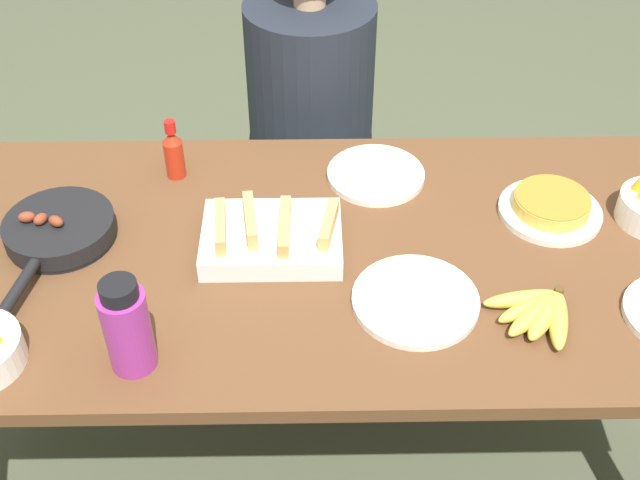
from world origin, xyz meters
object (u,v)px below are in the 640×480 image
object	(u,v)px
hot_sauce_bottle	(174,152)
melon_tray	(271,237)
empty_plate_far_left	(415,301)
empty_plate_far_right	(376,175)
person_figure	(311,150)
skillet	(59,230)
banana_bunch	(539,311)
frittata_plate_center	(551,207)
water_bottle	(127,327)

from	to	relation	value
hot_sauce_bottle	melon_tray	bearing A→B (deg)	-48.20
empty_plate_far_left	empty_plate_far_right	world-z (taller)	same
empty_plate_far_left	person_figure	world-z (taller)	person_figure
skillet	empty_plate_far_right	bearing A→B (deg)	117.82
banana_bunch	skillet	bearing A→B (deg)	166.03
frittata_plate_center	person_figure	size ratio (longest dim) A/B	0.20
melon_tray	person_figure	distance (m)	0.73
empty_plate_far_left	hot_sauce_bottle	distance (m)	0.69
melon_tray	water_bottle	xyz separation A→B (m)	(-0.25, -0.32, 0.07)
melon_tray	skillet	xyz separation A→B (m)	(-0.47, 0.03, -0.00)
skillet	frittata_plate_center	distance (m)	1.10
empty_plate_far_left	empty_plate_far_right	xyz separation A→B (m)	(-0.05, 0.42, 0.00)
melon_tray	water_bottle	size ratio (longest dim) A/B	1.46
banana_bunch	water_bottle	distance (m)	0.79
frittata_plate_center	person_figure	world-z (taller)	person_figure
frittata_plate_center	empty_plate_far_left	size ratio (longest dim) A/B	0.90
empty_plate_far_right	skillet	bearing A→B (deg)	-163.03
melon_tray	water_bottle	world-z (taller)	water_bottle
banana_bunch	water_bottle	bearing A→B (deg)	-172.60
skillet	water_bottle	xyz separation A→B (m)	(0.22, -0.35, 0.07)
frittata_plate_center	empty_plate_far_left	world-z (taller)	frittata_plate_center
empty_plate_far_left	hot_sauce_bottle	bearing A→B (deg)	140.43
melon_tray	frittata_plate_center	xyz separation A→B (m)	(0.63, 0.10, -0.01)
hot_sauce_bottle	empty_plate_far_right	bearing A→B (deg)	-2.11
hot_sauce_bottle	person_figure	xyz separation A→B (m)	(0.33, 0.41, -0.29)
empty_plate_far_right	water_bottle	xyz separation A→B (m)	(-0.49, -0.57, 0.09)
melon_tray	water_bottle	bearing A→B (deg)	-127.94
melon_tray	person_figure	world-z (taller)	person_figure
banana_bunch	skillet	size ratio (longest dim) A/B	0.46
banana_bunch	person_figure	xyz separation A→B (m)	(-0.45, 0.89, -0.24)
empty_plate_far_right	melon_tray	bearing A→B (deg)	-134.40
skillet	water_bottle	bearing A→B (deg)	42.69
melon_tray	empty_plate_far_right	distance (m)	0.35
frittata_plate_center	water_bottle	world-z (taller)	water_bottle
melon_tray	empty_plate_far_left	size ratio (longest dim) A/B	1.16
hot_sauce_bottle	banana_bunch	bearing A→B (deg)	-31.99
melon_tray	empty_plate_far_right	size ratio (longest dim) A/B	1.28
banana_bunch	frittata_plate_center	xyz separation A→B (m)	(0.10, 0.32, 0.00)
water_bottle	person_figure	size ratio (longest dim) A/B	0.17
water_bottle	empty_plate_far_left	bearing A→B (deg)	14.86
empty_plate_far_right	empty_plate_far_left	bearing A→B (deg)	-83.10
water_bottle	person_figure	xyz separation A→B (m)	(0.34, 0.99, -0.32)
empty_plate_far_right	person_figure	size ratio (longest dim) A/B	0.20
melon_tray	empty_plate_far_right	world-z (taller)	melon_tray
skillet	person_figure	xyz separation A→B (m)	(0.55, 0.64, -0.25)
skillet	banana_bunch	bearing A→B (deg)	86.88
banana_bunch	skillet	world-z (taller)	skillet
banana_bunch	melon_tray	xyz separation A→B (m)	(-0.53, 0.22, 0.01)
skillet	empty_plate_far_left	world-z (taller)	skillet
banana_bunch	empty_plate_far_left	distance (m)	0.24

